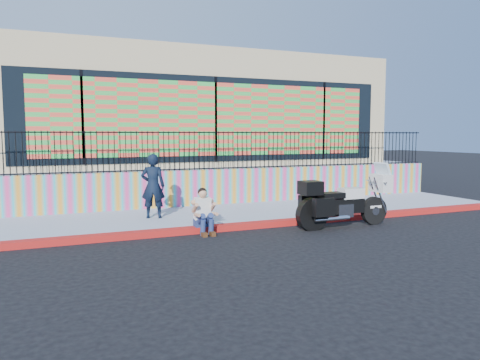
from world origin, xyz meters
TOP-DOWN VIEW (x-y plane):
  - ground at (0.00, 0.00)m, footprint 90.00×90.00m
  - red_curb at (0.00, 0.00)m, footprint 16.00×0.30m
  - sidewalk at (0.00, 1.65)m, footprint 16.00×3.00m
  - mural_wall at (0.00, 3.25)m, footprint 16.00×0.20m
  - metal_fence at (0.00, 3.25)m, footprint 15.80×0.04m
  - elevated_platform at (0.00, 8.35)m, footprint 16.00×10.00m
  - storefront_building at (0.00, 8.13)m, footprint 14.00×8.06m
  - police_motorcycle at (1.61, -0.79)m, footprint 2.61×0.86m
  - police_officer at (-2.69, 1.59)m, footprint 0.72×0.59m
  - seated_man at (-1.86, -0.18)m, footprint 0.54×0.71m

SIDE VIEW (x-z plane):
  - ground at x=0.00m, z-range 0.00..0.00m
  - red_curb at x=0.00m, z-range 0.00..0.15m
  - sidewalk at x=0.00m, z-range 0.00..0.15m
  - seated_man at x=-1.86m, z-range -0.08..0.98m
  - elevated_platform at x=0.00m, z-range 0.00..1.25m
  - police_motorcycle at x=1.61m, z-range -0.13..1.49m
  - mural_wall at x=0.00m, z-range 0.15..1.25m
  - police_officer at x=-2.69m, z-range 0.15..1.85m
  - metal_fence at x=0.00m, z-range 1.25..2.45m
  - storefront_building at x=0.00m, z-range 1.25..5.25m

